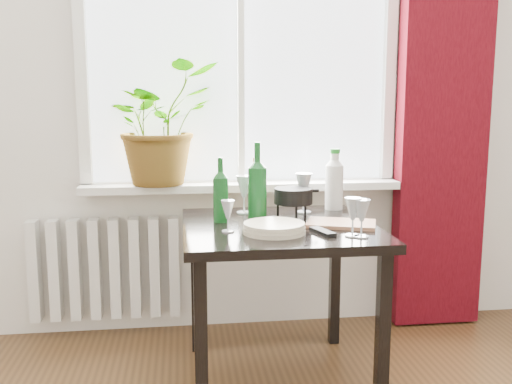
{
  "coord_description": "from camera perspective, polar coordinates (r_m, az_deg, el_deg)",
  "views": [
    {
      "loc": [
        -0.32,
        -0.9,
        1.29
      ],
      "look_at": [
        -0.0,
        1.55,
        0.89
      ],
      "focal_mm": 40.0,
      "sensor_mm": 36.0,
      "label": 1
    }
  ],
  "objects": [
    {
      "name": "plate_stack",
      "position": [
        2.38,
        1.82,
        -3.6
      ],
      "size": [
        0.31,
        0.31,
        0.04
      ],
      "primitive_type": "cylinder",
      "rotation": [
        0.0,
        0.0,
        -0.17
      ],
      "color": "beige",
      "rests_on": "table"
    },
    {
      "name": "table",
      "position": [
        2.57,
        2.28,
        -5.25
      ],
      "size": [
        0.85,
        0.85,
        0.74
      ],
      "color": "black",
      "rests_on": "ground"
    },
    {
      "name": "cleaning_bottle",
      "position": [
        2.9,
        7.84,
        1.35
      ],
      "size": [
        0.11,
        0.11,
        0.32
      ],
      "primitive_type": null,
      "rotation": [
        0.0,
        0.0,
        0.34
      ],
      "color": "silver",
      "rests_on": "table"
    },
    {
      "name": "wine_bottle_right",
      "position": [
        2.58,
        0.13,
        1.09
      ],
      "size": [
        0.1,
        0.1,
        0.37
      ],
      "primitive_type": null,
      "rotation": [
        0.0,
        0.0,
        -0.14
      ],
      "color": "#0C4316",
      "rests_on": "table"
    },
    {
      "name": "wineglass_back_left",
      "position": [
        2.78,
        -1.2,
        -0.2
      ],
      "size": [
        0.1,
        0.1,
        0.19
      ],
      "primitive_type": null,
      "rotation": [
        0.0,
        0.0,
        -0.24
      ],
      "color": "silver",
      "rests_on": "table"
    },
    {
      "name": "tv_remote",
      "position": [
        2.39,
        6.67,
        -3.97
      ],
      "size": [
        0.09,
        0.16,
        0.02
      ],
      "primitive_type": "cube",
      "rotation": [
        0.0,
        0.0,
        0.29
      ],
      "color": "black",
      "rests_on": "table"
    },
    {
      "name": "wineglass_far_right",
      "position": [
        2.33,
        10.52,
        -2.56
      ],
      "size": [
        0.07,
        0.07,
        0.16
      ],
      "primitive_type": null,
      "rotation": [
        0.0,
        0.0,
        0.03
      ],
      "color": "#B0B6BD",
      "rests_on": "table"
    },
    {
      "name": "potted_plant",
      "position": [
        3.05,
        -9.62,
        6.77
      ],
      "size": [
        0.77,
        0.75,
        0.64
      ],
      "primitive_type": "imported",
      "rotation": [
        0.0,
        0.0,
        0.66
      ],
      "color": "#1F7724",
      "rests_on": "windowsill"
    },
    {
      "name": "wineglass_front_right",
      "position": [
        2.35,
        9.66,
        -2.44
      ],
      "size": [
        0.08,
        0.08,
        0.16
      ],
      "primitive_type": null,
      "rotation": [
        0.0,
        0.0,
        0.18
      ],
      "color": "silver",
      "rests_on": "table"
    },
    {
      "name": "wine_bottle_left",
      "position": [
        2.58,
        -3.56,
        0.25
      ],
      "size": [
        0.09,
        0.09,
        0.3
      ],
      "primitive_type": null,
      "rotation": [
        0.0,
        0.0,
        -0.29
      ],
      "color": "#0C4115",
      "rests_on": "table"
    },
    {
      "name": "cutting_board",
      "position": [
        2.55,
        8.5,
        -3.14
      ],
      "size": [
        0.35,
        0.28,
        0.02
      ],
      "primitive_type": "cube",
      "rotation": [
        0.0,
        0.0,
        -0.34
      ],
      "color": "#946043",
      "rests_on": "table"
    },
    {
      "name": "wineglass_back_center",
      "position": [
        2.8,
        4.79,
        -0.03
      ],
      "size": [
        0.11,
        0.11,
        0.2
      ],
      "primitive_type": null,
      "rotation": [
        0.0,
        0.0,
        -0.34
      ],
      "color": "#B4B7C2",
      "rests_on": "table"
    },
    {
      "name": "bottle_amber",
      "position": [
        2.83,
        -0.06,
        0.85
      ],
      "size": [
        0.08,
        0.08,
        0.28
      ],
      "primitive_type": null,
      "rotation": [
        0.0,
        0.0,
        -0.21
      ],
      "color": "#65460B",
      "rests_on": "table"
    },
    {
      "name": "windowsill",
      "position": [
        3.11,
        -1.39,
        0.6
      ],
      "size": [
        1.72,
        0.2,
        0.04
      ],
      "color": "white",
      "rests_on": "ground"
    },
    {
      "name": "fondue_pot",
      "position": [
        2.68,
        3.74,
        -1.09
      ],
      "size": [
        0.23,
        0.21,
        0.14
      ],
      "primitive_type": null,
      "rotation": [
        0.0,
        0.0,
        0.15
      ],
      "color": "black",
      "rests_on": "table"
    },
    {
      "name": "wineglass_front_left",
      "position": [
        2.39,
        -2.83,
        -2.4
      ],
      "size": [
        0.07,
        0.07,
        0.14
      ],
      "primitive_type": null,
      "rotation": [
        0.0,
        0.0,
        0.19
      ],
      "color": "silver",
      "rests_on": "table"
    },
    {
      "name": "window",
      "position": [
        3.16,
        -1.59,
        14.85
      ],
      "size": [
        1.72,
        0.08,
        1.62
      ],
      "color": "white",
      "rests_on": "ground"
    },
    {
      "name": "curtain",
      "position": [
        3.35,
        18.28,
        8.86
      ],
      "size": [
        0.5,
        0.12,
        2.56
      ],
      "color": "#37050B",
      "rests_on": "ground"
    },
    {
      "name": "radiator",
      "position": [
        3.24,
        -14.82,
        -7.39
      ],
      "size": [
        0.8,
        0.1,
        0.55
      ],
      "color": "silver",
      "rests_on": "ground"
    }
  ]
}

